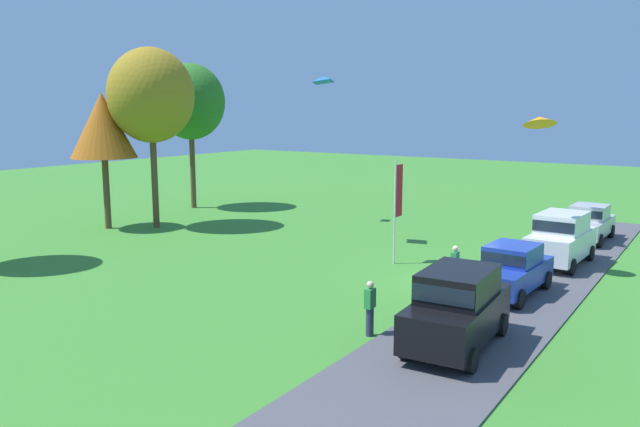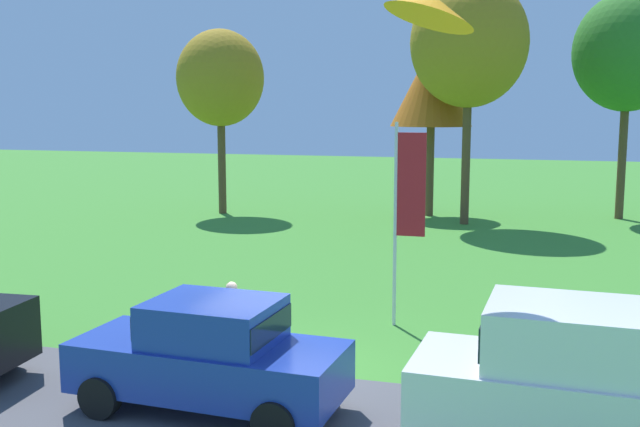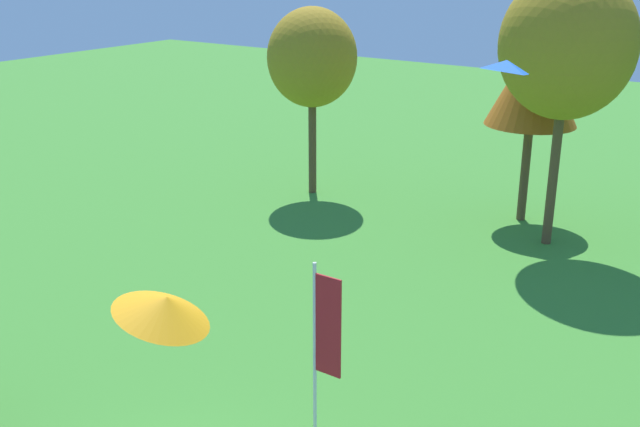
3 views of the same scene
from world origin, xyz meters
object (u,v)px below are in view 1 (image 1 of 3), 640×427
object	(u,v)px
car_suv_far_end	(457,305)
kite_delta_high_left	(540,121)
person_on_lawn	(455,267)
tree_center_back	(151,96)
kite_diamond_mid_center	(323,79)
car_sedan_by_flagpole	(589,222)
tree_lone_near	(190,102)
person_beside_suv	(370,308)
car_suv_mid_row	(561,237)
car_sedan_near_entrance	(511,268)
tree_far_left	(103,126)
flag_banner	(397,198)

from	to	relation	value
car_suv_far_end	kite_delta_high_left	world-z (taller)	kite_delta_high_left
person_on_lawn	tree_center_back	distance (m)	20.53
kite_diamond_mid_center	car_sedan_by_flagpole	bearing A→B (deg)	-54.82
tree_lone_near	person_beside_suv	bearing A→B (deg)	-123.91
car_suv_far_end	tree_center_back	bearing A→B (deg)	69.38
tree_center_back	car_suv_mid_row	bearing A→B (deg)	-80.54
tree_lone_near	kite_diamond_mid_center	size ratio (longest dim) A/B	9.14
kite_diamond_mid_center	car_sedan_near_entrance	bearing A→B (deg)	-109.48
person_beside_suv	car_suv_far_end	bearing A→B (deg)	-79.17
car_suv_mid_row	tree_center_back	bearing A→B (deg)	99.46
person_beside_suv	person_on_lawn	bearing A→B (deg)	-2.72
car_suv_mid_row	tree_far_left	xyz separation A→B (m)	(-5.40, 23.74, 4.57)
car_sedan_by_flagpole	kite_diamond_mid_center	bearing A→B (deg)	125.18
tree_lone_near	kite_diamond_mid_center	distance (m)	14.70
car_sedan_near_entrance	person_beside_suv	size ratio (longest dim) A/B	2.62
car_suv_mid_row	person_on_lawn	xyz separation A→B (m)	(-6.14, 2.45, -0.42)
kite_delta_high_left	tree_far_left	bearing A→B (deg)	97.77
car_suv_mid_row	person_beside_suv	xyz separation A→B (m)	(-12.20, 2.73, -0.42)
person_beside_suv	car_sedan_by_flagpole	bearing A→B (deg)	-8.55
car_sedan_near_entrance	tree_lone_near	bearing A→B (deg)	70.94
car_suv_far_end	car_suv_mid_row	xyz separation A→B (m)	(11.71, -0.18, 0.00)
person_on_lawn	tree_center_back	xyz separation A→B (m)	(2.53, 19.25, 6.66)
car_sedan_near_entrance	tree_center_back	xyz separation A→B (m)	(2.06, 21.25, 6.49)
car_sedan_near_entrance	car_suv_mid_row	world-z (taller)	car_suv_mid_row
person_on_lawn	kite_delta_high_left	bearing A→B (deg)	-25.10
kite_delta_high_left	tree_lone_near	bearing A→B (deg)	78.24
person_beside_suv	tree_center_back	distance (m)	21.85
person_beside_suv	flag_banner	distance (m)	9.58
car_sedan_near_entrance	tree_center_back	size ratio (longest dim) A/B	0.44
tree_far_left	kite_delta_high_left	world-z (taller)	tree_far_left
car_sedan_near_entrance	tree_far_left	world-z (taller)	tree_far_left
car_sedan_near_entrance	person_on_lawn	distance (m)	2.06
flag_banner	kite_diamond_mid_center	distance (m)	7.51
tree_center_back	kite_delta_high_left	size ratio (longest dim) A/B	7.71
person_on_lawn	kite_diamond_mid_center	xyz separation A→B (m)	(4.29, 8.81, 7.36)
car_suv_mid_row	car_sedan_by_flagpole	bearing A→B (deg)	-0.17
car_suv_far_end	tree_far_left	distance (m)	24.82
tree_far_left	tree_center_back	distance (m)	3.18
car_sedan_near_entrance	car_sedan_by_flagpole	bearing A→B (deg)	-2.27
car_sedan_near_entrance	flag_banner	xyz separation A→B (m)	(2.16, 5.77, 1.89)
person_on_lawn	tree_far_left	xyz separation A→B (m)	(0.74, 21.29, 4.98)
person_beside_suv	flag_banner	xyz separation A→B (m)	(8.69, 3.48, 2.05)
car_suv_mid_row	kite_delta_high_left	bearing A→B (deg)	164.52
person_beside_suv	tree_far_left	size ratio (longest dim) A/B	0.22
person_beside_suv	flag_banner	world-z (taller)	flag_banner
tree_center_back	person_beside_suv	bearing A→B (deg)	-114.36
car_suv_far_end	car_sedan_near_entrance	size ratio (longest dim) A/B	1.05
car_suv_mid_row	tree_lone_near	bearing A→B (deg)	83.51
kite_delta_high_left	car_suv_mid_row	bearing A→B (deg)	-15.48
car_sedan_near_entrance	person_beside_suv	world-z (taller)	car_sedan_near_entrance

